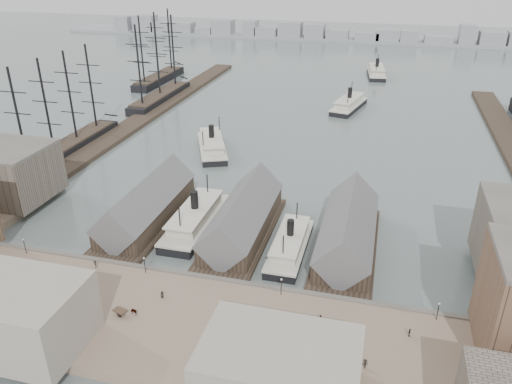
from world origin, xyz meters
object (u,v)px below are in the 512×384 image
(ferry_docked_west, at_px, (196,218))
(horse_cart_center, at_px, (129,312))
(tram, at_px, (505,345))
(horse_cart_right, at_px, (256,355))
(horse_cart_left, at_px, (60,285))

(ferry_docked_west, bearing_deg, horse_cart_center, -88.30)
(ferry_docked_west, relative_size, horse_cart_center, 6.16)
(tram, distance_m, horse_cart_center, 67.79)
(ferry_docked_west, bearing_deg, horse_cart_right, -57.41)
(horse_cart_center, bearing_deg, ferry_docked_west, 17.70)
(horse_cart_center, bearing_deg, tram, -67.94)
(horse_cart_center, height_order, horse_cart_right, horse_cart_center)
(horse_cart_right, bearing_deg, horse_cart_left, 92.78)
(horse_cart_center, bearing_deg, horse_cart_left, 93.19)
(tram, height_order, horse_cart_center, tram)
(tram, bearing_deg, ferry_docked_west, 149.38)
(ferry_docked_west, relative_size, tram, 2.73)
(ferry_docked_west, distance_m, horse_cart_right, 51.16)
(ferry_docked_west, xyz_separation_m, horse_cart_center, (1.14, -38.41, 0.25))
(tram, xyz_separation_m, horse_cart_center, (-67.40, -7.16, -1.20))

